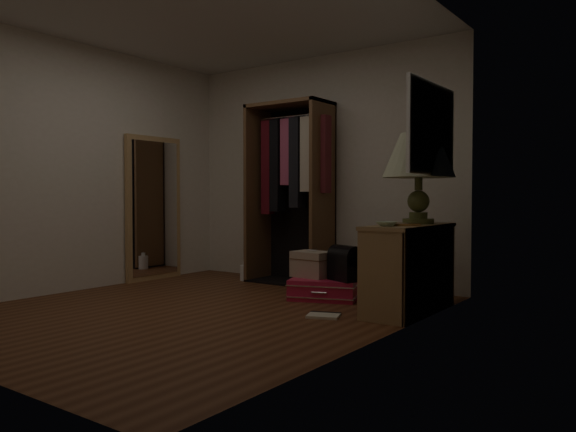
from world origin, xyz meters
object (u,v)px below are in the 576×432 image
(open_wardrobe, at_px, (293,177))
(train_case, at_px, (312,264))
(table_lamp, at_px, (419,158))
(floor_mirror, at_px, (154,208))
(pink_suitcase, at_px, (324,289))
(black_bag, at_px, (345,262))
(console_bookshelf, at_px, (410,266))
(white_jug, at_px, (245,273))

(open_wardrobe, bearing_deg, train_case, -43.51)
(train_case, relative_size, table_lamp, 0.50)
(open_wardrobe, distance_m, floor_mirror, 1.71)
(pink_suitcase, height_order, black_bag, black_bag)
(open_wardrobe, distance_m, black_bag, 1.51)
(black_bag, height_order, table_lamp, table_lamp)
(console_bookshelf, relative_size, table_lamp, 1.41)
(pink_suitcase, bearing_deg, console_bookshelf, -24.25)
(train_case, xyz_separation_m, table_lamp, (1.07, 0.07, 1.00))
(console_bookshelf, relative_size, black_bag, 3.12)
(pink_suitcase, xyz_separation_m, black_bag, (0.23, 0.01, 0.27))
(open_wardrobe, bearing_deg, table_lamp, -18.30)
(open_wardrobe, distance_m, white_jug, 1.26)
(black_bag, bearing_deg, pink_suitcase, -156.06)
(table_lamp, bearing_deg, floor_mirror, -176.68)
(train_case, height_order, black_bag, black_bag)
(pink_suitcase, relative_size, train_case, 1.94)
(white_jug, bearing_deg, open_wardrobe, 20.45)
(floor_mirror, relative_size, black_bag, 4.73)
(open_wardrobe, xyz_separation_m, pink_suitcase, (0.84, -0.67, -1.11))
(pink_suitcase, xyz_separation_m, train_case, (-0.15, 0.02, 0.23))
(floor_mirror, distance_m, pink_suitcase, 2.45)
(open_wardrobe, relative_size, table_lamp, 2.59)
(black_bag, bearing_deg, train_case, -159.39)
(black_bag, xyz_separation_m, white_jug, (-1.62, 0.46, -0.27))
(open_wardrobe, bearing_deg, floor_mirror, -152.60)
(console_bookshelf, distance_m, floor_mirror, 3.27)
(console_bookshelf, xyz_separation_m, floor_mirror, (-3.24, -0.03, 0.45))
(console_bookshelf, distance_m, train_case, 1.07)
(open_wardrobe, distance_m, train_case, 1.30)
(open_wardrobe, xyz_separation_m, table_lamp, (1.76, -0.58, 0.12))
(floor_mirror, distance_m, train_case, 2.24)
(black_bag, bearing_deg, white_jug, -173.92)
(train_case, bearing_deg, console_bookshelf, 0.47)
(open_wardrobe, bearing_deg, white_jug, -159.55)
(black_bag, bearing_deg, console_bookshelf, 15.66)
(floor_mirror, relative_size, table_lamp, 2.15)
(table_lamp, xyz_separation_m, white_jug, (-2.30, 0.38, -1.24))
(floor_mirror, distance_m, table_lamp, 3.28)
(open_wardrobe, bearing_deg, pink_suitcase, -38.56)
(console_bookshelf, bearing_deg, white_jug, 166.89)
(console_bookshelf, height_order, train_case, console_bookshelf)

